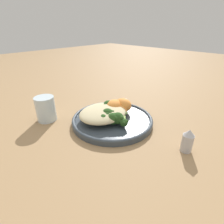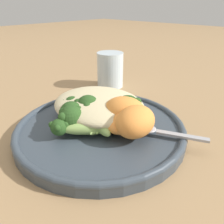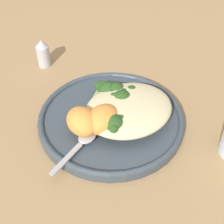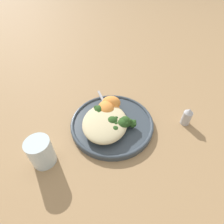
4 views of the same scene
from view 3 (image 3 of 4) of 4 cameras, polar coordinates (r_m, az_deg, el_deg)
The scene contains 17 objects.
ground_plane at distance 0.61m, azimuth -0.78°, elevation -2.90°, with size 4.00×4.00×0.00m, color #9E7A51.
plate at distance 0.61m, azimuth -0.14°, elevation -1.18°, with size 0.28×0.28×0.02m.
quinoa_mound at distance 0.58m, azimuth 3.05°, elevation 0.54°, with size 0.17×0.15×0.04m, color beige.
broccoli_stalk_0 at distance 0.55m, azimuth -0.09°, elevation -2.14°, with size 0.04×0.11×0.04m.
broccoli_stalk_1 at distance 0.56m, azimuth 0.91°, elevation -1.56°, with size 0.04×0.09×0.03m.
broccoli_stalk_2 at distance 0.57m, azimuth 3.85°, elevation -1.31°, with size 0.08×0.11×0.03m.
broccoli_stalk_3 at distance 0.60m, azimuth 0.98°, elevation 1.84°, with size 0.10×0.06×0.04m.
broccoli_stalk_4 at distance 0.61m, azimuth 1.75°, elevation 2.53°, with size 0.12×0.04×0.03m.
broccoli_stalk_5 at distance 0.62m, azimuth 0.05°, elevation 3.11°, with size 0.09×0.05×0.04m.
broccoli_stalk_6 at distance 0.62m, azimuth -1.15°, elevation 3.31°, with size 0.08×0.06×0.04m.
broccoli_stalk_7 at distance 0.62m, azimuth -2.44°, elevation 2.91°, with size 0.08×0.09×0.03m.
sweet_potato_chunk_0 at distance 0.57m, azimuth -3.32°, elevation -1.74°, with size 0.07×0.05×0.03m, color orange.
sweet_potato_chunk_1 at distance 0.56m, azimuth -1.71°, elevation -1.35°, with size 0.07×0.06×0.05m, color orange.
sweet_potato_chunk_2 at distance 0.56m, azimuth -5.60°, elevation -1.51°, with size 0.07×0.05×0.05m, color orange.
sweet_potato_chunk_3 at distance 0.56m, azimuth -3.66°, elevation -1.54°, with size 0.06×0.04×0.03m, color orange.
spoon at distance 0.55m, azimuth -5.30°, elevation -5.29°, with size 0.11×0.06×0.01m.
salt_shaker at distance 0.77m, azimuth -12.51°, elevation 10.44°, with size 0.03×0.03×0.07m.
Camera 3 is at (0.22, 0.36, 0.44)m, focal length 50.00 mm.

